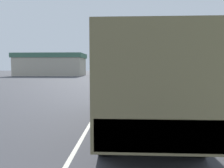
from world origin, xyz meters
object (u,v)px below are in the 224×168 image
(military_truck, at_px, (142,79))
(car_third_ahead, at_px, (108,74))
(pickup_truck, at_px, (217,87))
(car_nearest_ahead, at_px, (132,84))
(car_second_ahead, at_px, (128,76))

(military_truck, height_order, car_third_ahead, military_truck)
(military_truck, relative_size, pickup_truck, 1.41)
(pickup_truck, bearing_deg, military_truck, -129.49)
(military_truck, distance_m, pickup_truck, 8.23)
(car_third_ahead, bearing_deg, car_nearest_ahead, -82.19)
(military_truck, bearing_deg, car_nearest_ahead, 89.43)
(car_nearest_ahead, bearing_deg, car_third_ahead, 97.81)
(car_nearest_ahead, xyz_separation_m, car_third_ahead, (-3.96, 28.85, -0.06))
(car_nearest_ahead, relative_size, car_third_ahead, 1.11)
(car_third_ahead, relative_size, pickup_truck, 0.78)
(car_second_ahead, bearing_deg, pickup_truck, -75.38)
(car_nearest_ahead, relative_size, car_second_ahead, 1.00)
(car_nearest_ahead, bearing_deg, car_second_ahead, 89.71)
(military_truck, height_order, car_second_ahead, military_truck)
(military_truck, xyz_separation_m, car_nearest_ahead, (0.10, 10.32, -0.94))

